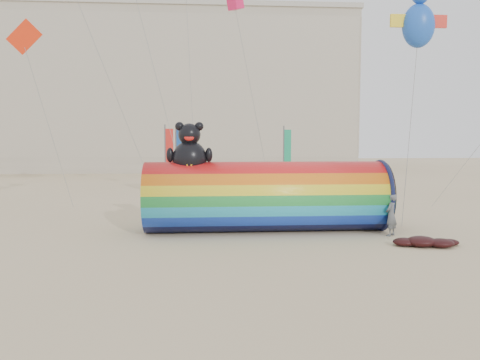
{
  "coord_description": "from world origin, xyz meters",
  "views": [
    {
      "loc": [
        -0.95,
        -18.55,
        4.18
      ],
      "look_at": [
        0.5,
        1.5,
        2.4
      ],
      "focal_mm": 35.0,
      "sensor_mm": 36.0,
      "label": 1
    }
  ],
  "objects": [
    {
      "name": "ground",
      "position": [
        0.0,
        0.0,
        0.0
      ],
      "size": [
        160.0,
        160.0,
        0.0
      ],
      "primitive_type": "plane",
      "color": "#CCB58C",
      "rests_on": "ground"
    },
    {
      "name": "beachgoers",
      "position": [
        1.97,
        -9.04,
        0.88
      ],
      "size": [
        72.06,
        60.78,
        1.86
      ],
      "color": "#33333F",
      "rests_on": "ground"
    },
    {
      "name": "kite_handler",
      "position": [
        6.97,
        0.8,
        0.91
      ],
      "size": [
        0.78,
        0.78,
        1.83
      ],
      "primitive_type": "imported",
      "rotation": [
        0.0,
        0.0,
        3.92
      ],
      "color": "#55595C",
      "rests_on": "ground"
    },
    {
      "name": "festival_banners",
      "position": [
        -0.37,
        16.59,
        2.64
      ],
      "size": [
        9.77,
        3.08,
        5.2
      ],
      "color": "#59595E",
      "rests_on": "ground"
    },
    {
      "name": "windsock_assembly",
      "position": [
        1.72,
        2.31,
        1.66
      ],
      "size": [
        10.84,
        3.3,
        5.0
      ],
      "color": "red",
      "rests_on": "ground"
    },
    {
      "name": "fabric_bundle",
      "position": [
        7.57,
        -1.21,
        0.17
      ],
      "size": [
        2.62,
        1.35,
        0.41
      ],
      "color": "#3A0A0A",
      "rests_on": "ground"
    },
    {
      "name": "hotel_building",
      "position": [
        -12.0,
        45.95,
        10.31
      ],
      "size": [
        60.4,
        15.4,
        20.6
      ],
      "color": "#B7AD99",
      "rests_on": "ground"
    }
  ]
}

